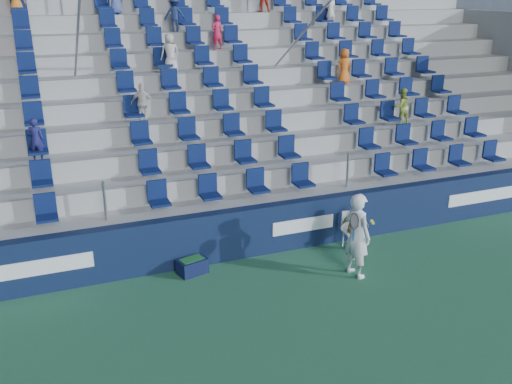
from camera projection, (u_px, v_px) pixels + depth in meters
ground at (301, 325)px, 10.73m from camera, size 70.00×70.00×0.00m
sponsor_wall at (243, 233)px, 13.29m from camera, size 24.00×0.32×1.20m
grandstand at (184, 123)px, 17.22m from camera, size 24.00×8.17×6.63m
tennis_player at (357, 235)px, 12.29m from camera, size 0.70×0.78×1.91m
line_judge_chair at (351, 227)px, 13.77m from camera, size 0.46×0.47×0.93m
line_judge at (354, 227)px, 13.62m from camera, size 0.76×0.48×1.20m
ball_bin at (192, 265)px, 12.61m from camera, size 0.71×0.56×0.35m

